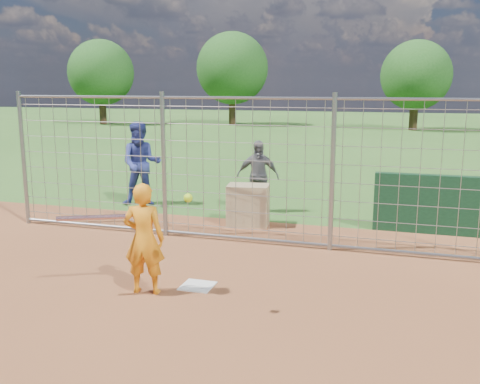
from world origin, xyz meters
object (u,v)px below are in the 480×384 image
(bystander_a, at_px, (141,164))
(equipment_bin, at_px, (248,205))
(batter, at_px, (144,239))
(bystander_b, at_px, (258,176))

(bystander_a, xyz_separation_m, equipment_bin, (2.84, -1.02, -0.55))
(batter, relative_size, bystander_a, 0.78)
(batter, relative_size, equipment_bin, 1.85)
(batter, bearing_deg, bystander_b, -102.50)
(batter, height_order, equipment_bin, batter)
(bystander_b, relative_size, equipment_bin, 1.95)
(bystander_a, relative_size, equipment_bin, 2.38)
(batter, xyz_separation_m, bystander_a, (-2.53, 4.81, 0.21))
(bystander_b, bearing_deg, batter, -100.06)
(equipment_bin, bearing_deg, bystander_a, 151.56)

